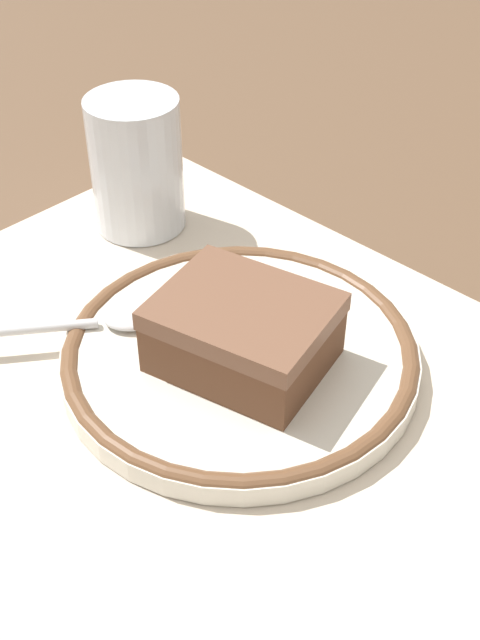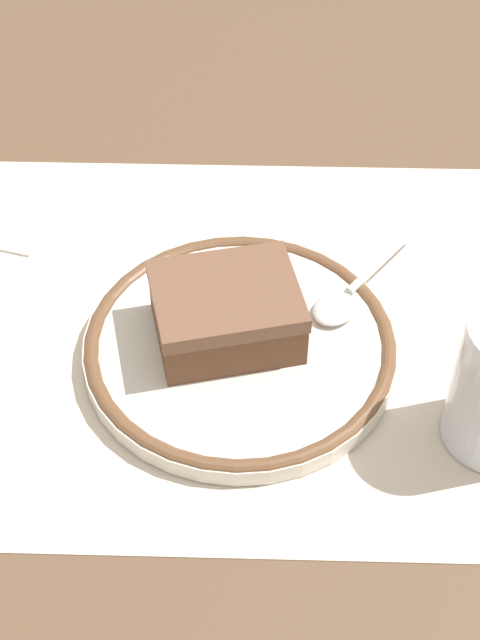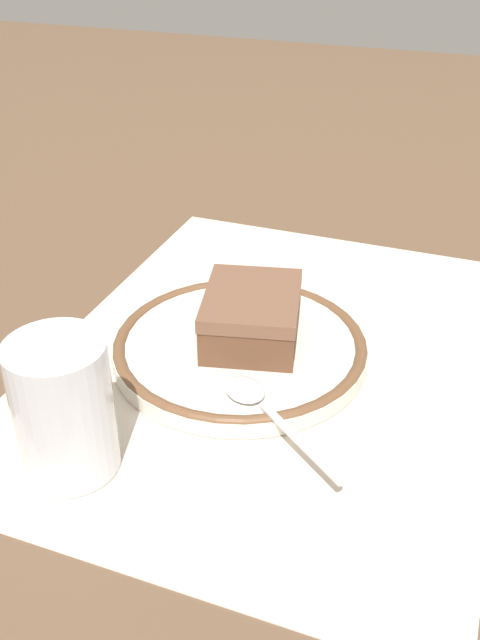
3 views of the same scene
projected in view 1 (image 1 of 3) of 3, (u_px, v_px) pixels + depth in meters
The scene contains 6 objects.
ground_plane at pixel (218, 398), 0.44m from camera, with size 2.40×2.40×0.00m, color brown.
placemat at pixel (218, 397), 0.44m from camera, with size 0.45×0.34×0.00m, color beige.
plate at pixel (240, 354), 0.46m from camera, with size 0.20×0.20×0.02m.
cake_slice at pixel (249, 336), 0.43m from camera, with size 0.10×0.09×0.04m.
spoon at pixel (95, 322), 0.47m from camera, with size 0.09×0.10×0.01m.
cup at pixel (137, 172), 0.55m from camera, with size 0.06×0.06×0.09m.
Camera 1 is at (0.23, -0.22, 0.31)m, focal length 46.00 mm.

